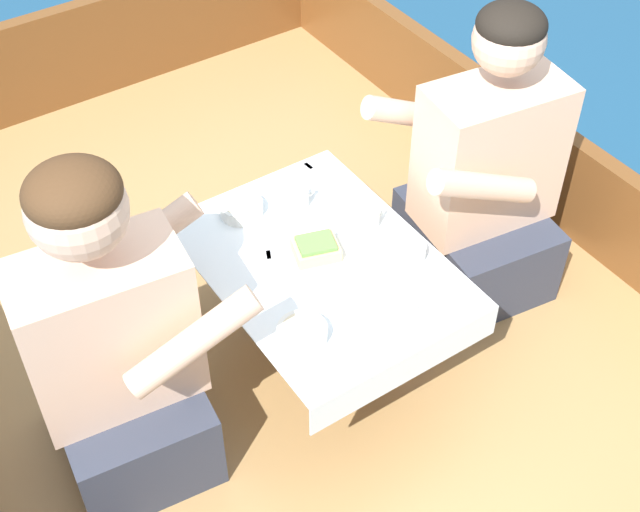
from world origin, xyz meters
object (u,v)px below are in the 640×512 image
(person_starboard, at_px, (483,183))
(coffee_cup_starboard, at_px, (367,218))
(person_port, at_px, (116,352))
(sandwich, at_px, (316,248))
(coffee_cup_port, at_px, (297,197))

(person_starboard, height_order, coffee_cup_starboard, person_starboard)
(person_port, height_order, coffee_cup_starboard, person_port)
(person_starboard, bearing_deg, person_port, 7.65)
(sandwich, height_order, coffee_cup_starboard, sandwich)
(sandwich, xyz_separation_m, coffee_cup_starboard, (0.19, 0.03, -0.00))
(sandwich, relative_size, coffee_cup_starboard, 1.46)
(person_port, xyz_separation_m, sandwich, (0.59, 0.01, 0.02))
(person_starboard, xyz_separation_m, coffee_cup_port, (-0.52, 0.22, 0.04))
(coffee_cup_port, bearing_deg, person_port, -161.94)
(coffee_cup_starboard, bearing_deg, coffee_cup_port, 122.40)
(coffee_cup_starboard, bearing_deg, person_starboard, -5.12)
(person_starboard, xyz_separation_m, coffee_cup_starboard, (-0.40, 0.04, 0.04))
(coffee_cup_starboard, bearing_deg, sandwich, -172.26)
(person_starboard, distance_m, coffee_cup_port, 0.56)
(person_starboard, distance_m, coffee_cup_starboard, 0.40)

